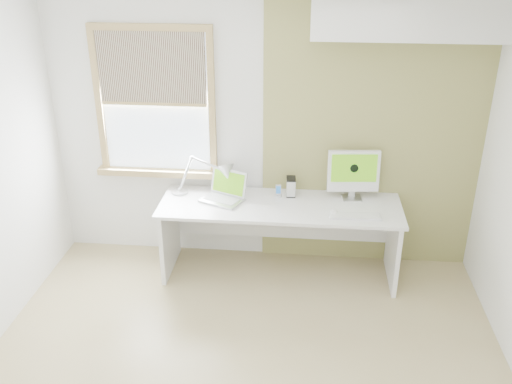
# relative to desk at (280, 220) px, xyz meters

# --- Properties ---
(room) EXTENTS (4.04, 3.54, 2.64)m
(room) POSITION_rel_desk_xyz_m (-0.19, -1.44, 0.77)
(room) COLOR tan
(room) RESTS_ON ground
(accent_wall) EXTENTS (2.00, 0.02, 2.60)m
(accent_wall) POSITION_rel_desk_xyz_m (0.81, 0.30, 0.77)
(accent_wall) COLOR #9B8D4D
(accent_wall) RESTS_ON room
(soffit) EXTENTS (1.60, 0.40, 0.42)m
(soffit) POSITION_rel_desk_xyz_m (1.01, 0.13, 1.87)
(soffit) COLOR white
(soffit) RESTS_ON room
(window) EXTENTS (1.20, 0.14, 1.42)m
(window) POSITION_rel_desk_xyz_m (-1.19, 0.27, 1.01)
(window) COLOR olive
(window) RESTS_ON room
(desk) EXTENTS (2.20, 0.70, 0.73)m
(desk) POSITION_rel_desk_xyz_m (0.00, 0.00, 0.00)
(desk) COLOR white
(desk) RESTS_ON room
(desk_lamp) EXTENTS (0.67, 0.27, 0.37)m
(desk_lamp) POSITION_rel_desk_xyz_m (-0.59, 0.11, 0.39)
(desk_lamp) COLOR silver
(desk_lamp) RESTS_ON desk
(laptop) EXTENTS (0.46, 0.42, 0.26)m
(laptop) POSITION_rel_desk_xyz_m (-0.52, 0.01, 0.26)
(laptop) COLOR silver
(laptop) RESTS_ON desk
(phone_dock) EXTENTS (0.07, 0.07, 0.12)m
(phone_dock) POSITION_rel_desk_xyz_m (-0.03, 0.11, 0.23)
(phone_dock) COLOR silver
(phone_dock) RESTS_ON desk
(external_drive) EXTENTS (0.09, 0.14, 0.17)m
(external_drive) POSITION_rel_desk_xyz_m (0.09, 0.15, 0.28)
(external_drive) COLOR silver
(external_drive) RESTS_ON desk
(imac) EXTENTS (0.48, 0.17, 0.46)m
(imac) POSITION_rel_desk_xyz_m (0.65, 0.14, 0.45)
(imac) COLOR silver
(imac) RESTS_ON desk
(keyboard) EXTENTS (0.45, 0.14, 0.02)m
(keyboard) POSITION_rel_desk_xyz_m (0.67, -0.25, 0.20)
(keyboard) COLOR white
(keyboard) RESTS_ON desk
(mouse) EXTENTS (0.06, 0.11, 0.03)m
(mouse) POSITION_rel_desk_xyz_m (0.48, -0.20, 0.21)
(mouse) COLOR white
(mouse) RESTS_ON desk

